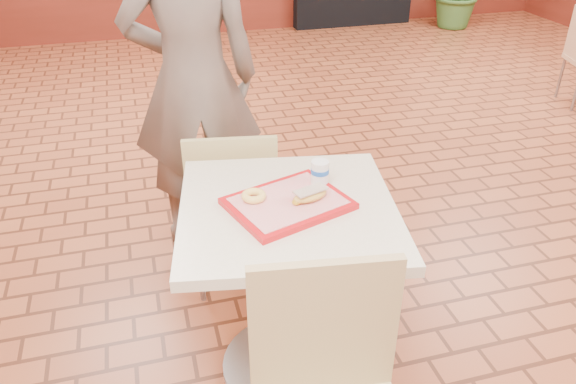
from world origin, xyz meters
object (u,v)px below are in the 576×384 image
object	(u,v)px
chair_main_back	(233,203)
customer	(193,80)
serving_tray	(288,203)
ring_donut	(254,196)
long_john_donut	(310,195)
paper_cup	(320,171)
main_table	(288,265)

from	to	relation	value
chair_main_back	customer	bearing A→B (deg)	-71.29
chair_main_back	serving_tray	xyz separation A→B (m)	(0.10, -0.61, 0.34)
chair_main_back	ring_donut	bearing A→B (deg)	97.92
ring_donut	long_john_donut	distance (m)	0.20
ring_donut	paper_cup	bearing A→B (deg)	12.42
ring_donut	long_john_donut	size ratio (longest dim) A/B	0.60
ring_donut	serving_tray	bearing A→B (deg)	-19.16
paper_cup	ring_donut	bearing A→B (deg)	-167.58
ring_donut	paper_cup	size ratio (longest dim) A/B	1.04
main_table	paper_cup	bearing A→B (deg)	33.24
serving_tray	ring_donut	bearing A→B (deg)	160.84
long_john_donut	main_table	bearing A→B (deg)	166.07
customer	ring_donut	size ratio (longest dim) A/B	21.02
main_table	chair_main_back	distance (m)	0.62
main_table	ring_donut	xyz separation A→B (m)	(-0.12, 0.04, 0.31)
main_table	ring_donut	distance (m)	0.33
customer	main_table	bearing A→B (deg)	101.50
long_john_donut	paper_cup	xyz separation A→B (m)	(0.08, 0.12, 0.02)
chair_main_back	long_john_donut	xyz separation A→B (m)	(0.18, -0.63, 0.38)
ring_donut	paper_cup	world-z (taller)	paper_cup
main_table	long_john_donut	size ratio (longest dim) A/B	5.50
chair_main_back	customer	size ratio (longest dim) A/B	0.47
customer	chair_main_back	bearing A→B (deg)	101.35
long_john_donut	serving_tray	bearing A→B (deg)	166.07
chair_main_back	paper_cup	size ratio (longest dim) A/B	10.32
chair_main_back	paper_cup	bearing A→B (deg)	126.18
chair_main_back	customer	distance (m)	0.69
serving_tray	chair_main_back	bearing A→B (deg)	99.69
main_table	paper_cup	size ratio (longest dim) A/B	9.61
main_table	chair_main_back	size ratio (longest dim) A/B	0.93
ring_donut	long_john_donut	world-z (taller)	long_john_donut
customer	ring_donut	world-z (taller)	customer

